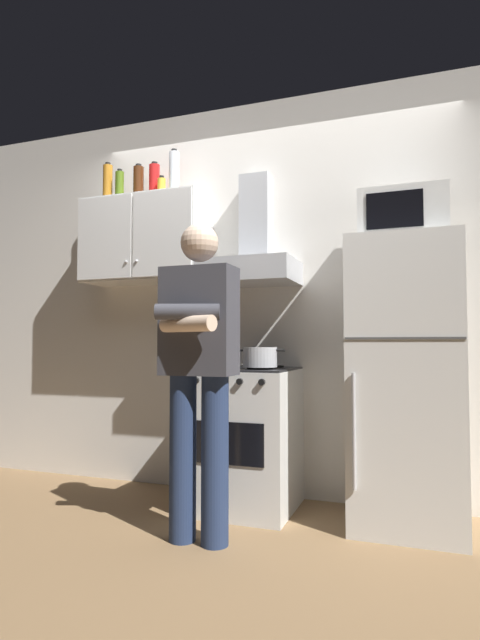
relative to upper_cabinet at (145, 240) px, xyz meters
The scene contains 15 objects.
ground_plane 1.98m from the upper_cabinet, 23.77° to the right, with size 7.00×7.00×0.00m, color olive.
back_wall_tiled 0.97m from the upper_cabinet, 14.86° to the left, with size 4.80×0.10×2.70m, color silver.
upper_cabinet is the anchor object (origin of this frame).
stove_oven 1.55m from the upper_cabinet, ahead, with size 0.60×0.62×0.87m.
range_hood 0.81m from the upper_cabinet, ahead, with size 0.60×0.44×0.75m.
refrigerator 2.00m from the upper_cabinet, ahead, with size 0.60×0.62×1.60m.
microwave 1.75m from the upper_cabinet, ahead, with size 0.48×0.37×0.28m.
person_standing 1.35m from the upper_cabinet, 44.26° to the right, with size 0.38×0.33×1.64m.
cooking_pot 1.26m from the upper_cabinet, 14.73° to the right, with size 0.30×0.20×0.12m.
bottle_rum_dark 0.44m from the upper_cabinet, 157.27° to the left, with size 0.08×0.08×0.27m.
bottle_liquor_amber 0.53m from the upper_cabinet, behind, with size 0.07×0.07×0.29m.
bottle_olive_oil 0.45m from the upper_cabinet, behind, with size 0.06×0.06×0.22m.
bottle_soda_red 0.43m from the upper_cabinet, 30.45° to the left, with size 0.08×0.08×0.27m.
bottle_spice_jar 0.39m from the upper_cabinet, ahead, with size 0.06×0.06×0.14m.
bottle_vodka_clear 0.51m from the upper_cabinet, ahead, with size 0.07×0.07×0.33m.
Camera 1 is at (0.99, -2.75, 1.01)m, focal length 28.44 mm.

